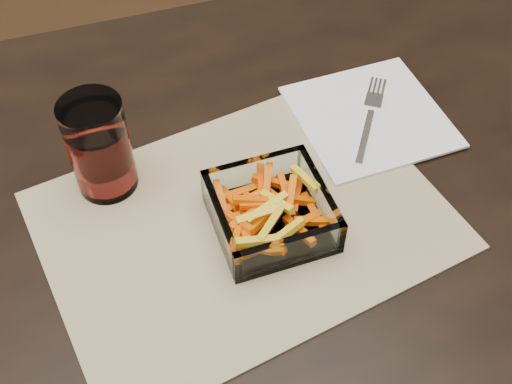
# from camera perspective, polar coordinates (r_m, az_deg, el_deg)

# --- Properties ---
(dining_table) EXTENTS (1.60, 0.90, 0.75)m
(dining_table) POSITION_cam_1_polar(r_m,az_deg,el_deg) (0.81, -0.26, -6.88)
(dining_table) COLOR black
(dining_table) RESTS_ON ground
(placemat) EXTENTS (0.50, 0.40, 0.00)m
(placemat) POSITION_cam_1_polar(r_m,az_deg,el_deg) (0.75, -1.05, -2.51)
(placemat) COLOR tan
(placemat) RESTS_ON dining_table
(glass_bowl) EXTENTS (0.13, 0.13, 0.05)m
(glass_bowl) POSITION_cam_1_polar(r_m,az_deg,el_deg) (0.72, 1.33, -1.93)
(glass_bowl) COLOR white
(glass_bowl) RESTS_ON placemat
(tumbler) EXTENTS (0.07, 0.07, 0.13)m
(tumbler) POSITION_cam_1_polar(r_m,az_deg,el_deg) (0.76, -13.69, 3.70)
(tumbler) COLOR white
(tumbler) RESTS_ON placemat
(napkin) EXTENTS (0.19, 0.19, 0.00)m
(napkin) POSITION_cam_1_polar(r_m,az_deg,el_deg) (0.87, 10.10, 6.64)
(napkin) COLOR white
(napkin) RESTS_ON placemat
(fork) EXTENTS (0.11, 0.15, 0.00)m
(fork) POSITION_cam_1_polar(r_m,az_deg,el_deg) (0.86, 10.10, 6.71)
(fork) COLOR silver
(fork) RESTS_ON napkin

